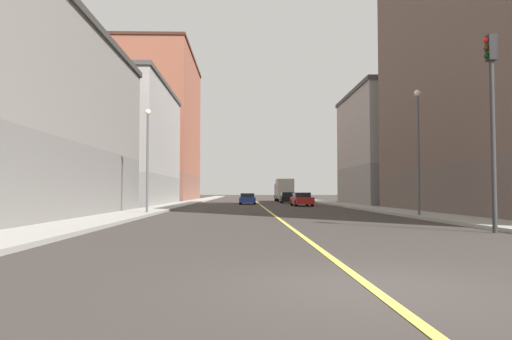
{
  "coord_description": "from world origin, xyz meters",
  "views": [
    {
      "loc": [
        -1.87,
        -7.1,
        1.4
      ],
      "look_at": [
        -0.65,
        37.18,
        3.41
      ],
      "focal_mm": 33.64,
      "sensor_mm": 36.0,
      "label": 1
    }
  ],
  "objects_px": {
    "building_right_midblock": "(113,145)",
    "street_lamp_right_near": "(148,149)",
    "building_right_distant": "(158,128)",
    "street_lamp_left_near": "(418,138)",
    "car_red": "(302,199)",
    "box_truck": "(284,190)",
    "building_left_mid": "(403,148)",
    "car_black": "(288,198)",
    "car_blue": "(248,199)",
    "traffic_light_left_near": "(492,106)"
  },
  "relations": [
    {
      "from": "street_lamp_left_near",
      "to": "car_black",
      "type": "distance_m",
      "value": 33.42
    },
    {
      "from": "building_right_midblock",
      "to": "car_red",
      "type": "relative_size",
      "value": 4.43
    },
    {
      "from": "building_right_distant",
      "to": "street_lamp_left_near",
      "type": "xyz_separation_m",
      "value": [
        23.3,
        -51.18,
        -7.25
      ]
    },
    {
      "from": "building_left_mid",
      "to": "street_lamp_left_near",
      "type": "xyz_separation_m",
      "value": [
        -7.85,
        -25.51,
        -1.81
      ]
    },
    {
      "from": "building_right_midblock",
      "to": "building_left_mid",
      "type": "bearing_deg",
      "value": 1.06
    },
    {
      "from": "building_right_distant",
      "to": "street_lamp_left_near",
      "type": "relative_size",
      "value": 3.69
    },
    {
      "from": "building_right_distant",
      "to": "car_red",
      "type": "height_order",
      "value": "building_right_distant"
    },
    {
      "from": "building_right_distant",
      "to": "traffic_light_left_near",
      "type": "distance_m",
      "value": 65.24
    },
    {
      "from": "street_lamp_right_near",
      "to": "car_blue",
      "type": "relative_size",
      "value": 1.37
    },
    {
      "from": "car_blue",
      "to": "building_right_distant",
      "type": "bearing_deg",
      "value": 121.57
    },
    {
      "from": "traffic_light_left_near",
      "to": "street_lamp_right_near",
      "type": "distance_m",
      "value": 19.64
    },
    {
      "from": "car_red",
      "to": "car_black",
      "type": "bearing_deg",
      "value": 90.96
    },
    {
      "from": "building_right_midblock",
      "to": "car_red",
      "type": "distance_m",
      "value": 20.68
    },
    {
      "from": "car_blue",
      "to": "traffic_light_left_near",
      "type": "bearing_deg",
      "value": -77.97
    },
    {
      "from": "car_black",
      "to": "car_red",
      "type": "distance_m",
      "value": 12.01
    },
    {
      "from": "street_lamp_left_near",
      "to": "car_red",
      "type": "xyz_separation_m",
      "value": [
        -3.82,
        20.96,
        -3.69
      ]
    },
    {
      "from": "car_red",
      "to": "box_truck",
      "type": "relative_size",
      "value": 0.65
    },
    {
      "from": "street_lamp_right_near",
      "to": "building_left_mid",
      "type": "bearing_deg",
      "value": 43.23
    },
    {
      "from": "car_blue",
      "to": "street_lamp_left_near",
      "type": "bearing_deg",
      "value": -72.08
    },
    {
      "from": "building_right_midblock",
      "to": "traffic_light_left_near",
      "type": "xyz_separation_m",
      "value": [
        22.28,
        -34.65,
        -1.98
      ]
    },
    {
      "from": "traffic_light_left_near",
      "to": "car_blue",
      "type": "xyz_separation_m",
      "value": [
        -8.04,
        37.71,
        -3.76
      ]
    },
    {
      "from": "traffic_light_left_near",
      "to": "box_truck",
      "type": "relative_size",
      "value": 0.98
    },
    {
      "from": "building_right_midblock",
      "to": "street_lamp_right_near",
      "type": "height_order",
      "value": "building_right_midblock"
    },
    {
      "from": "street_lamp_right_near",
      "to": "box_truck",
      "type": "height_order",
      "value": "street_lamp_right_near"
    },
    {
      "from": "building_right_midblock",
      "to": "street_lamp_right_near",
      "type": "xyz_separation_m",
      "value": [
        7.85,
        -21.33,
        -2.29
      ]
    },
    {
      "from": "car_red",
      "to": "street_lamp_right_near",
      "type": "bearing_deg",
      "value": -123.81
    },
    {
      "from": "car_blue",
      "to": "car_red",
      "type": "height_order",
      "value": "car_red"
    },
    {
      "from": "box_truck",
      "to": "street_lamp_right_near",
      "type": "bearing_deg",
      "value": -106.67
    },
    {
      "from": "street_lamp_left_near",
      "to": "building_right_distant",
      "type": "bearing_deg",
      "value": 114.48
    },
    {
      "from": "building_left_mid",
      "to": "car_black",
      "type": "xyz_separation_m",
      "value": [
        -11.88,
        7.46,
        -5.47
      ]
    },
    {
      "from": "street_lamp_right_near",
      "to": "car_blue",
      "type": "distance_m",
      "value": 25.45
    },
    {
      "from": "building_left_mid",
      "to": "street_lamp_right_near",
      "type": "height_order",
      "value": "building_left_mid"
    },
    {
      "from": "traffic_light_left_near",
      "to": "car_black",
      "type": "height_order",
      "value": "traffic_light_left_near"
    },
    {
      "from": "car_black",
      "to": "car_blue",
      "type": "height_order",
      "value": "car_black"
    },
    {
      "from": "building_right_distant",
      "to": "street_lamp_right_near",
      "type": "bearing_deg",
      "value": -80.63
    },
    {
      "from": "building_right_distant",
      "to": "street_lamp_right_near",
      "type": "distance_m",
      "value": 48.8
    },
    {
      "from": "traffic_light_left_near",
      "to": "car_blue",
      "type": "height_order",
      "value": "traffic_light_left_near"
    },
    {
      "from": "car_red",
      "to": "building_right_midblock",
      "type": "bearing_deg",
      "value": 168.47
    },
    {
      "from": "building_right_midblock",
      "to": "car_black",
      "type": "distance_m",
      "value": 21.64
    },
    {
      "from": "car_black",
      "to": "traffic_light_left_near",
      "type": "bearing_deg",
      "value": -85.96
    },
    {
      "from": "car_black",
      "to": "car_blue",
      "type": "bearing_deg",
      "value": -135.29
    },
    {
      "from": "car_blue",
      "to": "car_red",
      "type": "relative_size",
      "value": 1.02
    },
    {
      "from": "car_red",
      "to": "box_truck",
      "type": "xyz_separation_m",
      "value": [
        0.17,
        22.02,
        1.05
      ]
    },
    {
      "from": "street_lamp_left_near",
      "to": "car_blue",
      "type": "distance_m",
      "value": 29.66
    },
    {
      "from": "building_left_mid",
      "to": "box_truck",
      "type": "relative_size",
      "value": 2.24
    },
    {
      "from": "traffic_light_left_near",
      "to": "car_red",
      "type": "distance_m",
      "value": 31.03
    },
    {
      "from": "building_right_midblock",
      "to": "car_red",
      "type": "height_order",
      "value": "building_right_midblock"
    },
    {
      "from": "building_left_mid",
      "to": "car_black",
      "type": "bearing_deg",
      "value": 147.86
    },
    {
      "from": "street_lamp_left_near",
      "to": "street_lamp_right_near",
      "type": "distance_m",
      "value": 15.87
    },
    {
      "from": "car_blue",
      "to": "box_truck",
      "type": "distance_m",
      "value": 15.96
    }
  ]
}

